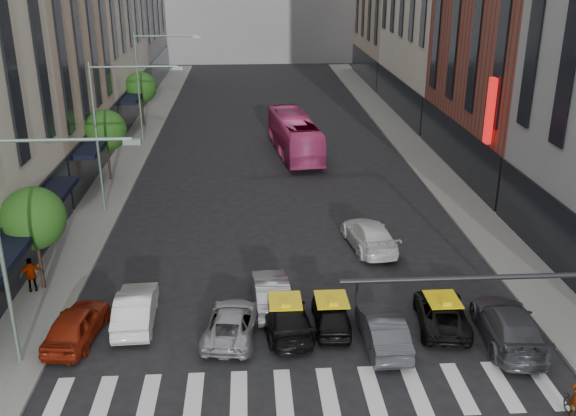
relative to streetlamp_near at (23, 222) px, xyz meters
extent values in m
cube|color=slate|center=(-1.46, 26.00, -5.83)|extent=(3.00, 96.00, 0.15)
cube|color=slate|center=(21.54, 26.00, -5.83)|extent=(3.00, 96.00, 0.15)
cube|color=tan|center=(-6.96, 24.00, 6.10)|extent=(8.00, 16.00, 24.00)
cylinder|color=black|center=(-1.76, 6.00, -4.18)|extent=(0.18, 0.18, 3.15)
sphere|color=#153E11|center=(-1.76, 6.00, -2.24)|extent=(2.88, 2.88, 2.88)
cylinder|color=black|center=(-1.76, 22.00, -4.18)|extent=(0.18, 0.18, 3.15)
sphere|color=#153E11|center=(-1.76, 22.00, -2.24)|extent=(2.88, 2.88, 2.88)
cylinder|color=black|center=(-1.76, 38.00, -4.18)|extent=(0.18, 0.18, 3.15)
sphere|color=#153E11|center=(-1.76, 38.00, -2.24)|extent=(2.88, 2.88, 2.88)
cylinder|color=gray|center=(-0.96, 0.00, -1.25)|extent=(0.16, 0.16, 9.00)
cylinder|color=gray|center=(1.54, 0.00, 2.95)|extent=(5.00, 0.12, 0.12)
cube|color=gray|center=(4.04, 0.00, 2.85)|extent=(0.60, 0.25, 0.18)
cylinder|color=gray|center=(-0.96, 16.00, -1.25)|extent=(0.16, 0.16, 9.00)
cylinder|color=gray|center=(1.54, 16.00, 2.95)|extent=(5.00, 0.12, 0.12)
cube|color=gray|center=(4.04, 16.00, 2.85)|extent=(0.60, 0.25, 0.18)
cylinder|color=gray|center=(-0.96, 32.00, -1.25)|extent=(0.16, 0.16, 9.00)
cylinder|color=gray|center=(1.54, 32.00, 2.95)|extent=(5.00, 0.12, 0.12)
cube|color=gray|center=(4.04, 32.00, 2.85)|extent=(0.60, 0.25, 0.18)
cylinder|color=black|center=(15.54, -5.00, -0.10)|extent=(10.00, 0.16, 0.16)
imported|color=black|center=(11.04, -5.00, -0.60)|extent=(0.13, 0.16, 0.80)
cube|color=red|center=(22.64, 16.00, 0.10)|extent=(0.30, 0.70, 4.00)
imported|color=maroon|center=(0.84, 1.63, -5.19)|extent=(2.24, 4.40, 1.43)
imported|color=silver|center=(3.04, 2.80, -5.17)|extent=(1.73, 4.49, 1.46)
imported|color=#99989E|center=(7.14, 1.54, -5.29)|extent=(2.62, 4.65, 1.23)
imported|color=black|center=(9.36, 1.83, -5.23)|extent=(2.44, 4.85, 1.35)
imported|color=black|center=(11.31, 1.95, -5.26)|extent=(1.64, 3.81, 1.28)
imported|color=#36373D|center=(13.19, 0.47, -5.20)|extent=(1.62, 4.34, 1.42)
imported|color=black|center=(15.98, 1.79, -5.30)|extent=(2.57, 4.58, 1.21)
imported|color=#3F4147|center=(18.31, 0.36, -5.14)|extent=(2.65, 5.47, 1.53)
imported|color=#97969B|center=(8.86, 3.80, -5.19)|extent=(1.77, 4.43, 1.43)
imported|color=white|center=(14.35, 9.83, -5.16)|extent=(2.70, 5.33, 1.48)
imported|color=#CF3C81|center=(11.64, 28.01, -4.34)|extent=(3.86, 11.45, 3.13)
imported|color=black|center=(18.71, -4.55, -5.47)|extent=(0.58, 1.65, 0.87)
imported|color=gray|center=(-2.12, 5.65, -4.91)|extent=(1.07, 0.71, 1.69)
camera|label=1|loc=(8.00, -21.43, 8.60)|focal=40.00mm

